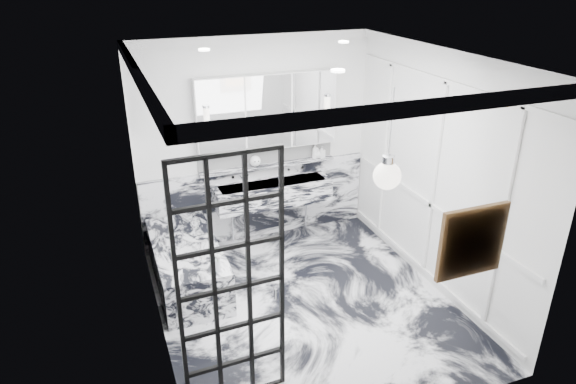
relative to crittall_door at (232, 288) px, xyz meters
name	(u,v)px	position (x,y,z in m)	size (l,w,h in m)	color
floor	(306,304)	(1.10, 1.03, -1.17)	(3.60, 3.60, 0.00)	silver
ceiling	(310,57)	(1.10, 1.03, 1.63)	(3.60, 3.60, 0.00)	white
wall_back	(255,142)	(1.10, 2.83, 0.23)	(3.60, 3.60, 0.00)	white
wall_front	(401,287)	(1.10, -0.77, 0.23)	(3.60, 3.60, 0.00)	white
wall_left	(151,219)	(-0.50, 1.03, 0.23)	(3.60, 3.60, 0.00)	white
wall_right	(436,173)	(2.70, 1.03, 0.23)	(3.60, 3.60, 0.00)	white
marble_clad_back	(258,202)	(1.10, 2.81, -0.64)	(3.18, 0.05, 1.05)	silver
marble_clad_left	(153,224)	(-0.48, 1.03, 0.17)	(0.02, 3.56, 2.68)	silver
panel_molding	(434,182)	(2.68, 1.03, 0.13)	(0.03, 3.40, 2.30)	white
soap_bottle_a	(315,151)	(1.94, 2.74, 0.03)	(0.08, 0.08, 0.21)	#8C5919
soap_bottle_b	(322,152)	(2.04, 2.74, 0.01)	(0.08, 0.08, 0.17)	#4C4C51
soap_bottle_c	(317,153)	(1.97, 2.74, 0.00)	(0.12, 0.12, 0.15)	silver
face_pot	(255,161)	(1.06, 2.74, 0.00)	(0.15, 0.15, 0.15)	white
amber_bottle	(283,159)	(1.46, 2.74, -0.03)	(0.04, 0.04, 0.10)	#8C5919
flower_vase	(217,265)	(0.14, 1.26, -0.56)	(0.09, 0.09, 0.12)	silver
crittall_door	(232,288)	(0.00, 0.00, 0.00)	(0.88, 0.04, 2.33)	black
artwork	(472,242)	(1.73, -0.73, 0.47)	(0.49, 0.05, 0.49)	orange
pendant_light	(387,176)	(1.29, -0.15, 0.87)	(0.23, 0.23, 0.23)	white
trough_sink	(273,193)	(1.25, 2.59, -0.44)	(1.60, 0.45, 0.30)	silver
ledge	(268,166)	(1.25, 2.75, -0.10)	(1.90, 0.14, 0.04)	silver
subway_tile	(267,155)	(1.25, 2.82, 0.04)	(1.90, 0.03, 0.23)	white
mirror_cabinet	(267,112)	(1.25, 2.76, 0.65)	(1.90, 0.16, 1.00)	white
sconce_left	(207,123)	(0.43, 2.66, 0.61)	(0.07, 0.07, 0.40)	white
sconce_right	(327,111)	(2.07, 2.66, 0.61)	(0.07, 0.07, 0.40)	white
bathtub	(187,264)	(-0.07, 1.93, -0.89)	(0.75, 1.65, 0.55)	silver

